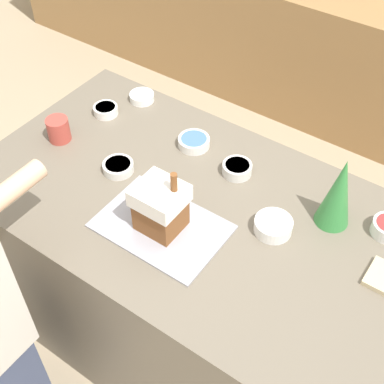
# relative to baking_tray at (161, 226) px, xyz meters

# --- Properties ---
(ground_plane) EXTENTS (12.00, 12.00, 0.00)m
(ground_plane) POSITION_rel_baking_tray_xyz_m (0.05, 0.16, -0.95)
(ground_plane) COLOR tan
(back_cabinet_block) EXTENTS (6.00, 0.60, 0.91)m
(back_cabinet_block) POSITION_rel_baking_tray_xyz_m (0.05, 2.20, -0.50)
(back_cabinet_block) COLOR #9E7547
(back_cabinet_block) RESTS_ON ground_plane
(kitchen_island) EXTENTS (1.81, 1.00, 0.95)m
(kitchen_island) POSITION_rel_baking_tray_xyz_m (0.05, 0.16, -0.48)
(kitchen_island) COLOR #6B6051
(kitchen_island) RESTS_ON ground_plane
(baking_tray) EXTENTS (0.46, 0.32, 0.01)m
(baking_tray) POSITION_rel_baking_tray_xyz_m (0.00, 0.00, 0.00)
(baking_tray) COLOR #9E9EA8
(baking_tray) RESTS_ON kitchen_island
(gingerbread_house) EXTENTS (0.17, 0.16, 0.27)m
(gingerbread_house) POSITION_rel_baking_tray_xyz_m (0.00, 0.00, 0.11)
(gingerbread_house) COLOR brown
(gingerbread_house) RESTS_ON baking_tray
(decorative_tree) EXTENTS (0.13, 0.13, 0.30)m
(decorative_tree) POSITION_rel_baking_tray_xyz_m (0.49, 0.38, 0.14)
(decorative_tree) COLOR #33843D
(decorative_tree) RESTS_ON kitchen_island
(candy_bowl_near_tray_left) EXTENTS (0.12, 0.12, 0.05)m
(candy_bowl_near_tray_left) POSITION_rel_baking_tray_xyz_m (0.08, 0.40, 0.02)
(candy_bowl_near_tray_left) COLOR silver
(candy_bowl_near_tray_left) RESTS_ON kitchen_island
(candy_bowl_behind_tray) EXTENTS (0.13, 0.13, 0.04)m
(candy_bowl_behind_tray) POSITION_rel_baking_tray_xyz_m (-0.16, 0.44, 0.02)
(candy_bowl_behind_tray) COLOR white
(candy_bowl_behind_tray) RESTS_ON kitchen_island
(candy_bowl_far_left) EXTENTS (0.11, 0.11, 0.04)m
(candy_bowl_far_left) POSITION_rel_baking_tray_xyz_m (-0.54, 0.56, 0.02)
(candy_bowl_far_left) COLOR white
(candy_bowl_far_left) RESTS_ON kitchen_island
(candy_bowl_near_tray_right) EXTENTS (0.14, 0.14, 0.05)m
(candy_bowl_near_tray_right) POSITION_rel_baking_tray_xyz_m (0.34, 0.22, 0.02)
(candy_bowl_near_tray_right) COLOR white
(candy_bowl_near_tray_right) RESTS_ON kitchen_island
(candy_bowl_front_corner) EXTENTS (0.12, 0.12, 0.04)m
(candy_bowl_front_corner) POSITION_rel_baking_tray_xyz_m (-0.32, 0.14, 0.02)
(candy_bowl_front_corner) COLOR silver
(candy_bowl_front_corner) RESTS_ON kitchen_island
(candy_bowl_center_rear) EXTENTS (0.11, 0.11, 0.04)m
(candy_bowl_center_rear) POSITION_rel_baking_tray_xyz_m (-0.61, 0.39, 0.02)
(candy_bowl_center_rear) COLOR white
(candy_bowl_center_rear) RESTS_ON kitchen_island
(mug) EXTENTS (0.10, 0.10, 0.10)m
(mug) POSITION_rel_baking_tray_xyz_m (-0.66, 0.14, 0.05)
(mug) COLOR #B24238
(mug) RESTS_ON kitchen_island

